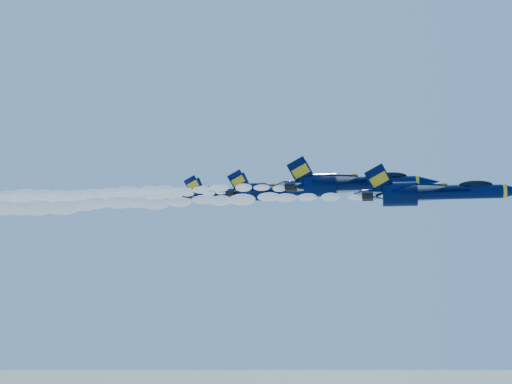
% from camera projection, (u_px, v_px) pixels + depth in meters
% --- Properties ---
extents(jet_lead, '(18.02, 14.78, 6.70)m').
position_uv_depth(jet_lead, '(432.00, 192.00, 71.99)').
color(jet_lead, '#000A31').
extents(smoke_trail_jet_lead, '(57.64, 2.44, 2.20)m').
position_uv_depth(smoke_trail_jet_lead, '(126.00, 204.00, 78.81)').
color(smoke_trail_jet_lead, white).
extents(jet_second, '(19.36, 15.88, 7.20)m').
position_uv_depth(jet_second, '(351.00, 184.00, 81.63)').
color(jet_second, '#000A31').
extents(smoke_trail_jet_second, '(57.64, 2.62, 2.36)m').
position_uv_depth(smoke_trail_jet_second, '(80.00, 195.00, 88.56)').
color(smoke_trail_jet_second, white).
extents(jet_third, '(17.59, 14.43, 6.54)m').
position_uv_depth(jet_third, '(277.00, 191.00, 95.82)').
color(jet_third, '#000A31').
extents(smoke_trail_jet_third, '(57.64, 2.38, 2.14)m').
position_uv_depth(smoke_trail_jet_third, '(53.00, 200.00, 102.61)').
color(smoke_trail_jet_third, white).
extents(jet_fourth, '(16.56, 13.58, 6.15)m').
position_uv_depth(jet_fourth, '(226.00, 193.00, 105.82)').
color(jet_fourth, '#000A31').
extents(smoke_trail_jet_fourth, '(57.64, 2.24, 2.02)m').
position_uv_depth(smoke_trail_jet_fourth, '(27.00, 201.00, 112.53)').
color(smoke_trail_jet_fourth, white).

